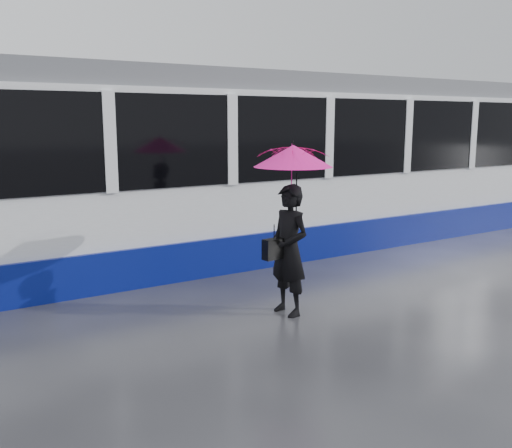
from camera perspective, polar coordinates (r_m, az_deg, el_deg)
ground at (r=8.49m, az=1.58°, el=-6.88°), size 90.00×90.00×0.00m
rails at (r=10.58m, az=-6.01°, el=-3.40°), size 34.00×1.51×0.02m
woman at (r=7.39m, az=3.31°, el=-2.63°), size 0.48×0.67×1.71m
umbrella at (r=7.26m, az=3.72°, el=5.27°), size 1.11×1.11×1.15m
handbag at (r=7.28m, az=1.81°, el=-2.49°), size 0.32×0.17×0.44m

